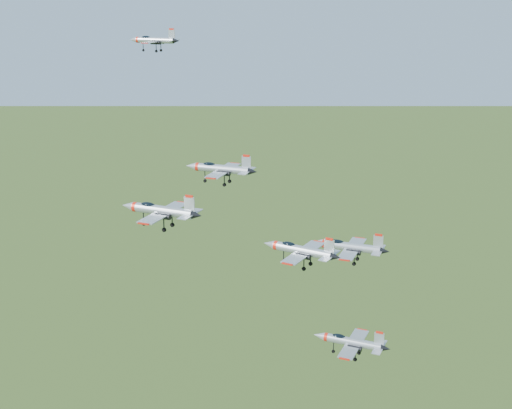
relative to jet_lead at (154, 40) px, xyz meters
The scene contains 6 objects.
jet_lead is the anchor object (origin of this frame).
jet_left_high 32.38m from the jet_lead, 28.73° to the right, with size 12.76×10.72×3.42m.
jet_right_high 42.85m from the jet_lead, 51.56° to the right, with size 13.62×11.35×3.64m.
jet_left_low 53.25m from the jet_lead, ahead, with size 13.70×11.48×3.67m.
jet_right_low 53.26m from the jet_lead, 24.57° to the right, with size 12.85×10.56×3.45m.
jet_trail 66.24m from the jet_lead, 15.64° to the right, with size 12.60×10.50×3.37m.
Camera 1 is at (58.01, -98.60, 161.84)m, focal length 50.00 mm.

